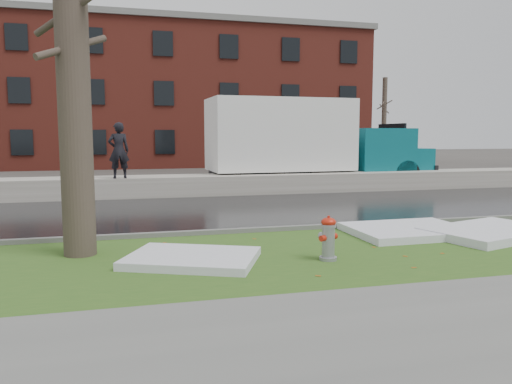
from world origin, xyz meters
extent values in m
plane|color=#47423D|center=(0.00, 0.00, 0.00)|extent=(120.00, 120.00, 0.00)
cube|color=#2C501A|center=(0.00, -1.25, 0.02)|extent=(60.00, 4.50, 0.04)
cube|color=slate|center=(0.00, -5.00, 0.03)|extent=(60.00, 3.00, 0.05)
cube|color=black|center=(0.00, 4.50, 0.01)|extent=(60.00, 7.00, 0.03)
cube|color=slate|center=(0.00, 13.00, 0.01)|extent=(60.00, 9.00, 0.03)
cube|color=slate|center=(0.00, 1.00, 0.07)|extent=(60.00, 0.15, 0.14)
cube|color=#AEA89F|center=(0.00, 8.70, 0.38)|extent=(60.00, 1.60, 0.75)
cube|color=maroon|center=(2.00, 30.00, 5.00)|extent=(26.00, 12.00, 10.00)
cylinder|color=brown|center=(-6.00, 26.00, 3.25)|extent=(0.36, 0.36, 6.50)
cylinder|color=brown|center=(-6.00, 26.00, 4.20)|extent=(0.84, 1.62, 0.73)
cylinder|color=brown|center=(-6.00, 26.00, 5.10)|extent=(1.08, 1.26, 0.66)
cylinder|color=brown|center=(-6.00, 26.00, 3.60)|extent=(1.40, 0.61, 0.63)
cylinder|color=brown|center=(16.00, 24.00, 3.25)|extent=(0.36, 0.36, 6.50)
cylinder|color=brown|center=(16.00, 24.00, 4.20)|extent=(0.84, 1.62, 0.73)
cylinder|color=brown|center=(16.00, 24.00, 5.10)|extent=(1.08, 1.26, 0.66)
cylinder|color=brown|center=(16.00, 24.00, 3.60)|extent=(1.40, 0.61, 0.63)
cylinder|color=gray|center=(0.69, -1.84, 0.38)|extent=(0.30, 0.30, 0.69)
ellipsoid|color=red|center=(0.69, -1.84, 0.73)|extent=(0.35, 0.35, 0.16)
cylinder|color=red|center=(0.69, -1.84, 0.82)|extent=(0.07, 0.07, 0.05)
cylinder|color=red|center=(0.56, -1.90, 0.45)|extent=(0.13, 0.14, 0.11)
cylinder|color=red|center=(0.82, -1.78, 0.45)|extent=(0.13, 0.14, 0.11)
cylinder|color=gray|center=(0.63, -1.71, 0.45)|extent=(0.17, 0.15, 0.14)
cylinder|color=brown|center=(-3.63, -0.30, 3.72)|extent=(0.77, 0.77, 7.36)
cylinder|color=brown|center=(-3.63, -0.30, 4.46)|extent=(1.45, 1.30, 0.77)
cylinder|color=brown|center=(-3.63, -0.30, 3.82)|extent=(1.20, 1.14, 0.66)
cube|color=black|center=(4.88, 10.00, 0.70)|extent=(8.69, 1.34, 0.24)
cube|color=silver|center=(3.47, 9.96, 2.27)|extent=(5.93, 2.88, 2.92)
cube|color=#0B606B|center=(7.96, 10.09, 1.62)|extent=(2.57, 2.67, 1.84)
cube|color=#0B606B|center=(9.53, 10.14, 1.19)|extent=(1.37, 2.42, 0.97)
cube|color=black|center=(8.72, 10.12, 2.27)|extent=(0.15, 2.17, 0.97)
cube|color=black|center=(-0.10, 9.85, 0.35)|extent=(1.89, 1.35, 0.73)
cylinder|color=black|center=(8.81, 8.98, 0.60)|extent=(1.20, 0.36, 1.19)
cylinder|color=black|center=(8.74, 11.25, 0.60)|extent=(1.20, 0.36, 1.19)
cylinder|color=black|center=(3.83, 8.83, 0.60)|extent=(1.20, 0.36, 1.19)
cylinder|color=black|center=(3.76, 11.10, 0.60)|extent=(1.20, 0.36, 1.19)
cylinder|color=black|center=(2.10, 8.78, 0.60)|extent=(1.20, 0.36, 1.19)
cylinder|color=black|center=(2.03, 11.05, 0.60)|extent=(1.20, 0.36, 1.19)
imported|color=black|center=(-2.99, 8.10, 1.73)|extent=(0.76, 0.55, 1.95)
cube|color=silver|center=(3.38, -0.10, 0.12)|extent=(2.62, 2.03, 0.16)
cube|color=silver|center=(-1.68, -1.38, 0.11)|extent=(2.66, 2.35, 0.14)
cube|color=silver|center=(5.00, -0.75, 0.13)|extent=(3.19, 2.51, 0.18)
camera|label=1|loc=(-2.76, -9.95, 2.26)|focal=35.00mm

